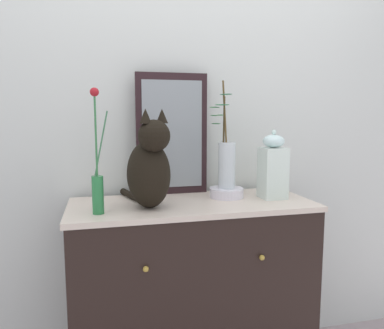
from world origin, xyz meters
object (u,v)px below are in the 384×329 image
cat_sitting (149,167)px  vase_glass_clear (226,161)px  sideboard (192,295)px  jar_lidded_porcelain (273,167)px  vase_slim_green (97,181)px  bowl_porcelain (226,193)px  mirror_leaning (172,134)px

cat_sitting → vase_glass_clear: vase_glass_clear is taller
sideboard → jar_lidded_porcelain: jar_lidded_porcelain is taller
vase_slim_green → vase_glass_clear: (0.62, 0.17, 0.04)m
bowl_porcelain → jar_lidded_porcelain: (0.22, -0.07, 0.13)m
mirror_leaning → jar_lidded_porcelain: mirror_leaning is taller
cat_sitting → vase_glass_clear: (0.40, 0.13, -0.00)m
mirror_leaning → cat_sitting: 0.35m
mirror_leaning → bowl_porcelain: bearing=-32.5°
vase_glass_clear → jar_lidded_porcelain: 0.23m
sideboard → jar_lidded_porcelain: (0.41, -0.01, 0.62)m
mirror_leaning → sideboard: bearing=-76.3°
bowl_porcelain → jar_lidded_porcelain: size_ratio=0.50×
sideboard → bowl_porcelain: 0.53m
bowl_porcelain → sideboard: bearing=-162.9°
mirror_leaning → vase_glass_clear: (0.24, -0.16, -0.13)m
bowl_porcelain → vase_glass_clear: bearing=-175.3°
sideboard → cat_sitting: (-0.21, -0.07, 0.65)m
cat_sitting → sideboard: bearing=18.0°
vase_glass_clear → vase_slim_green: bearing=-164.6°
vase_slim_green → bowl_porcelain: size_ratio=3.04×
jar_lidded_porcelain → vase_glass_clear: bearing=162.0°
cat_sitting → jar_lidded_porcelain: (0.62, 0.06, -0.03)m
mirror_leaning → cat_sitting: (-0.16, -0.29, -0.13)m
cat_sitting → jar_lidded_porcelain: 0.62m
vase_slim_green → sideboard: bearing=14.5°
mirror_leaning → bowl_porcelain: mirror_leaning is taller
mirror_leaning → jar_lidded_porcelain: size_ratio=1.84×
mirror_leaning → bowl_porcelain: size_ratio=3.65×
bowl_porcelain → jar_lidded_porcelain: bearing=-18.3°
vase_glass_clear → sideboard: bearing=-162.7°
sideboard → mirror_leaning: bearing=103.7°
vase_slim_green → jar_lidded_porcelain: 0.85m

